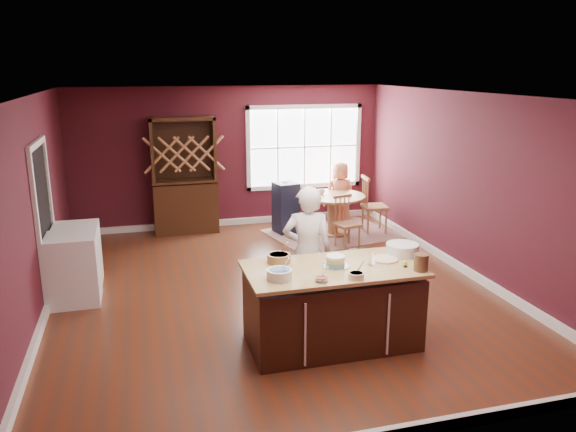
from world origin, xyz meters
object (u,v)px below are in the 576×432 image
at_px(baker, 307,252).
at_px(high_chair, 286,207).
at_px(kitchen_island, 332,307).
at_px(layer_cake, 335,261).
at_px(chair_north, 338,200).
at_px(chair_east, 375,204).
at_px(chair_south, 347,222).
at_px(washer, 74,269).
at_px(dryer, 78,255).
at_px(toddler, 289,190).
at_px(seated_woman, 339,194).
at_px(dining_table, 333,206).
at_px(hutch, 184,176).

xyz_separation_m(baker, high_chair, (0.69, 3.62, -0.34)).
relative_size(kitchen_island, layer_cake, 6.40).
bearing_deg(chair_north, chair_east, 112.91).
bearing_deg(high_chair, chair_south, -69.64).
height_order(washer, dryer, washer).
distance_m(toddler, washer, 4.36).
bearing_deg(chair_south, seated_woman, 61.11).
xyz_separation_m(dining_table, chair_south, (-0.04, -0.84, -0.07)).
height_order(toddler, washer, toddler).
bearing_deg(chair_south, high_chair, 108.79).
bearing_deg(dryer, chair_north, 25.18).
relative_size(chair_east, chair_south, 1.18).
relative_size(kitchen_island, chair_south, 2.10).
bearing_deg(washer, dryer, 90.00).
relative_size(chair_east, chair_north, 1.20).
bearing_deg(dryer, kitchen_island, -42.18).
height_order(high_chair, dryer, high_chair).
distance_m(dining_table, baker, 3.61).
distance_m(high_chair, washer, 4.29).
relative_size(layer_cake, hutch, 0.14).
bearing_deg(high_chair, seated_woman, -4.27).
distance_m(kitchen_island, washer, 3.53).
height_order(layer_cake, hutch, hutch).
bearing_deg(kitchen_island, layer_cake, 21.81).
height_order(dining_table, high_chair, high_chair).
bearing_deg(chair_north, toddler, 20.17).
bearing_deg(dining_table, chair_east, -4.72).
bearing_deg(chair_east, dining_table, 91.58).
bearing_deg(chair_east, washer, 117.36).
relative_size(layer_cake, washer, 0.33).
bearing_deg(kitchen_island, high_chair, 81.73).
distance_m(kitchen_island, hutch, 5.12).
height_order(chair_east, washer, chair_east).
height_order(kitchen_island, chair_north, kitchen_island).
relative_size(baker, hutch, 0.77).
distance_m(dining_table, toddler, 0.87).
bearing_deg(high_chair, kitchen_island, -111.10).
distance_m(dining_table, dryer, 4.59).
bearing_deg(washer, seated_woman, 28.90).
xyz_separation_m(layer_cake, dryer, (-2.94, 2.62, -0.54)).
distance_m(dining_table, layer_cake, 4.31).
xyz_separation_m(kitchen_island, layer_cake, (0.03, 0.01, 0.54)).
relative_size(high_chair, toddler, 3.84).
distance_m(toddler, hutch, 1.97).
bearing_deg(baker, hutch, -60.54).
relative_size(chair_north, dryer, 1.02).
xyz_separation_m(chair_east, dryer, (-5.17, -1.35, -0.10)).
height_order(chair_south, high_chair, high_chair).
bearing_deg(chair_east, seated_woman, 45.84).
distance_m(seated_woman, hutch, 3.00).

